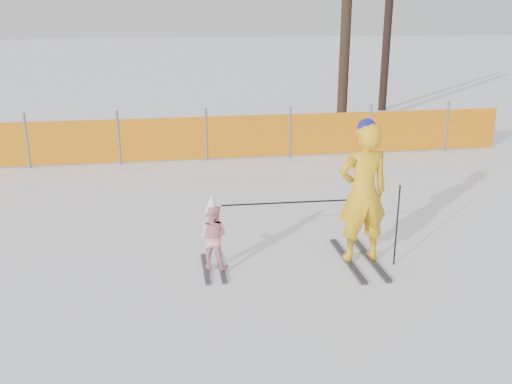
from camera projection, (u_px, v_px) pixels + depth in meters
ground at (262, 272)px, 7.87m from camera, size 120.00×120.00×0.00m
adult at (363, 192)px, 7.89m from camera, size 0.75×1.47×2.08m
child at (213, 236)px, 7.79m from camera, size 0.55×0.95×1.10m
ski_poles at (331, 212)px, 7.83m from camera, size 2.43×0.28×1.18m
safety_fence at (145, 140)px, 13.11m from camera, size 17.33×0.06×1.25m
tree_trunks at (365, 26)px, 17.20m from camera, size 2.72×3.33×6.32m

